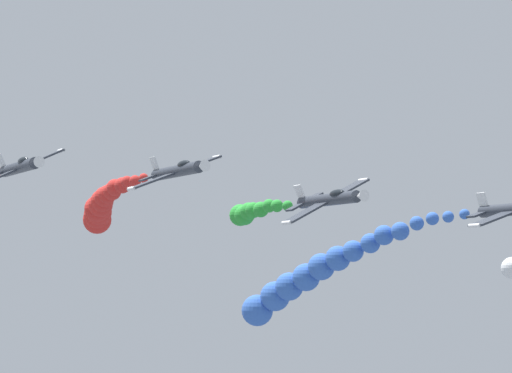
% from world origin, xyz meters
% --- Properties ---
extents(smoke_trail_left_inner, '(8.38, 30.10, 11.50)m').
position_xyz_m(smoke_trail_left_inner, '(-13.70, -13.39, 63.77)').
color(smoke_trail_left_inner, blue).
extents(airplane_right_inner, '(8.71, 10.35, 4.61)m').
position_xyz_m(airplane_right_inner, '(-5.26, 4.01, 70.77)').
color(airplane_right_inner, '#333842').
extents(smoke_trail_right_inner, '(4.79, 16.75, 2.39)m').
position_xyz_m(smoke_trail_right_inner, '(-7.27, -14.28, 70.62)').
color(smoke_trail_right_inner, green).
extents(airplane_left_outer, '(9.05, 10.35, 3.76)m').
position_xyz_m(airplane_left_outer, '(5.96, -3.94, 73.49)').
color(airplane_left_outer, '#333842').
extents(smoke_trail_left_outer, '(9.43, 32.48, 4.80)m').
position_xyz_m(smoke_trail_left_outer, '(1.29, -34.34, 71.92)').
color(smoke_trail_left_outer, red).
extents(airplane_right_outer, '(8.82, 10.35, 4.37)m').
position_xyz_m(airplane_right_outer, '(17.80, -13.18, 74.06)').
color(airplane_right_outer, '#333842').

